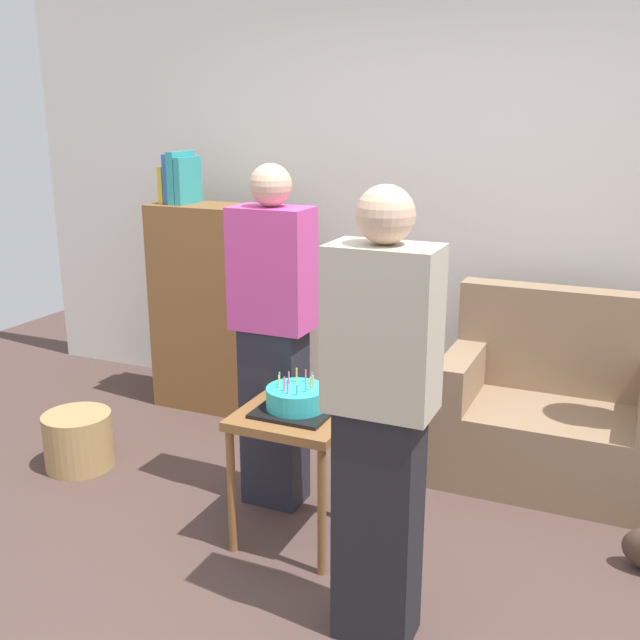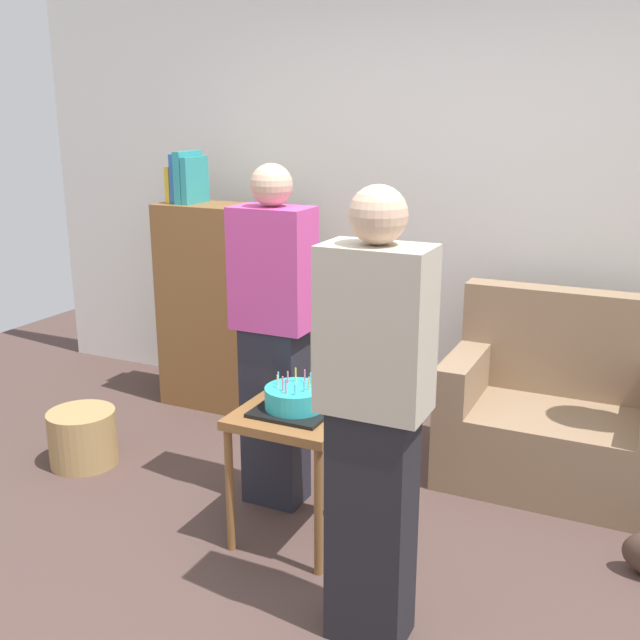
# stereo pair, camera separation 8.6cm
# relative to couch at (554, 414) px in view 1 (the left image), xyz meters

# --- Properties ---
(ground_plane) EXTENTS (8.00, 8.00, 0.00)m
(ground_plane) POSITION_rel_couch_xyz_m (-0.73, -1.45, -0.34)
(ground_plane) COLOR #4C3833
(wall_back) EXTENTS (6.00, 0.10, 2.70)m
(wall_back) POSITION_rel_couch_xyz_m (-0.73, 0.60, 1.01)
(wall_back) COLOR silver
(wall_back) RESTS_ON ground_plane
(couch) EXTENTS (1.10, 0.70, 0.96)m
(couch) POSITION_rel_couch_xyz_m (0.00, 0.00, 0.00)
(couch) COLOR #8C7054
(couch) RESTS_ON ground_plane
(bookshelf) EXTENTS (0.80, 0.36, 1.61)m
(bookshelf) POSITION_rel_couch_xyz_m (-2.09, 0.14, 0.33)
(bookshelf) COLOR brown
(bookshelf) RESTS_ON ground_plane
(side_table) EXTENTS (0.48, 0.48, 0.61)m
(side_table) POSITION_rel_couch_xyz_m (-0.96, -1.07, 0.17)
(side_table) COLOR brown
(side_table) RESTS_ON ground_plane
(birthday_cake) EXTENTS (0.32, 0.32, 0.17)m
(birthday_cake) POSITION_rel_couch_xyz_m (-0.96, -1.07, 0.32)
(birthday_cake) COLOR black
(birthday_cake) RESTS_ON side_table
(person_blowing_candles) EXTENTS (0.36, 0.22, 1.63)m
(person_blowing_candles) POSITION_rel_couch_xyz_m (-1.20, -0.81, 0.49)
(person_blowing_candles) COLOR #23232D
(person_blowing_candles) RESTS_ON ground_plane
(person_holding_cake) EXTENTS (0.36, 0.22, 1.63)m
(person_holding_cake) POSITION_rel_couch_xyz_m (-0.42, -1.53, 0.49)
(person_holding_cake) COLOR black
(person_holding_cake) RESTS_ON ground_plane
(wicker_basket) EXTENTS (0.36, 0.36, 0.30)m
(wicker_basket) POSITION_rel_couch_xyz_m (-2.33, -0.92, -0.19)
(wicker_basket) COLOR #A88451
(wicker_basket) RESTS_ON ground_plane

